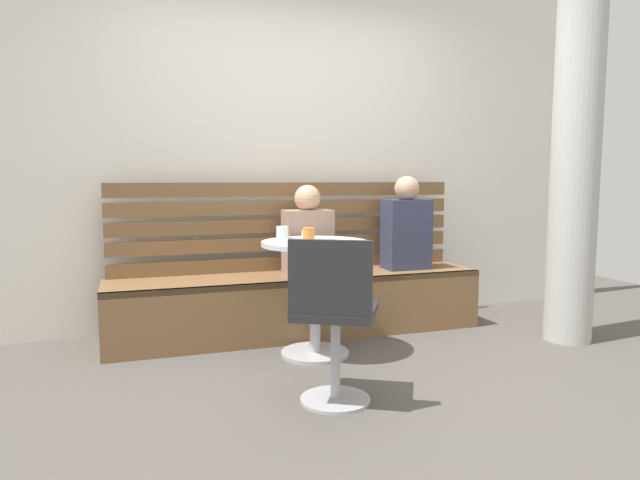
% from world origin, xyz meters
% --- Properties ---
extents(ground, '(8.00, 8.00, 0.00)m').
position_xyz_m(ground, '(0.00, 0.00, 0.00)').
color(ground, '#514C47').
extents(back_wall, '(5.20, 0.10, 2.90)m').
position_xyz_m(back_wall, '(0.00, 1.64, 1.45)').
color(back_wall, silver).
rests_on(back_wall, ground).
extents(concrete_pillar, '(0.32, 0.32, 2.80)m').
position_xyz_m(concrete_pillar, '(1.75, 0.45, 1.40)').
color(concrete_pillar, '#B2B2AD').
rests_on(concrete_pillar, ground).
extents(booth_bench, '(2.70, 0.52, 0.44)m').
position_xyz_m(booth_bench, '(0.00, 1.20, 0.22)').
color(booth_bench, brown).
rests_on(booth_bench, ground).
extents(booth_backrest, '(2.65, 0.04, 0.66)m').
position_xyz_m(booth_backrest, '(0.00, 1.44, 0.78)').
color(booth_backrest, brown).
rests_on(booth_backrest, booth_bench).
extents(cafe_table, '(0.68, 0.68, 0.74)m').
position_xyz_m(cafe_table, '(-0.04, 0.70, 0.52)').
color(cafe_table, '#ADADB2').
rests_on(cafe_table, ground).
extents(white_chair, '(0.54, 0.54, 0.85)m').
position_xyz_m(white_chair, '(-0.21, -0.11, 0.46)').
color(white_chair, '#ADADB2').
rests_on(white_chair, ground).
extents(person_adult, '(0.34, 0.22, 0.71)m').
position_xyz_m(person_adult, '(0.86, 1.20, 0.76)').
color(person_adult, '#333851').
rests_on(person_adult, booth_bench).
extents(person_child_left, '(0.34, 0.22, 0.65)m').
position_xyz_m(person_child_left, '(0.07, 1.21, 0.73)').
color(person_child_left, '#9E7F6B').
rests_on(person_child_left, booth_bench).
extents(cup_glass_short, '(0.08, 0.08, 0.08)m').
position_xyz_m(cup_glass_short, '(-0.19, 0.93, 0.78)').
color(cup_glass_short, silver).
rests_on(cup_glass_short, cafe_table).
extents(cup_tumbler_orange, '(0.07, 0.07, 0.10)m').
position_xyz_m(cup_tumbler_orange, '(-0.13, 0.55, 0.79)').
color(cup_tumbler_orange, orange).
rests_on(cup_tumbler_orange, cafe_table).
extents(cup_espresso_small, '(0.06, 0.06, 0.05)m').
position_xyz_m(cup_espresso_small, '(-0.07, 0.81, 0.77)').
color(cup_espresso_small, silver).
rests_on(cup_espresso_small, cafe_table).
extents(plate_small, '(0.17, 0.17, 0.01)m').
position_xyz_m(plate_small, '(0.16, 0.61, 0.75)').
color(plate_small, white).
rests_on(plate_small, cafe_table).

